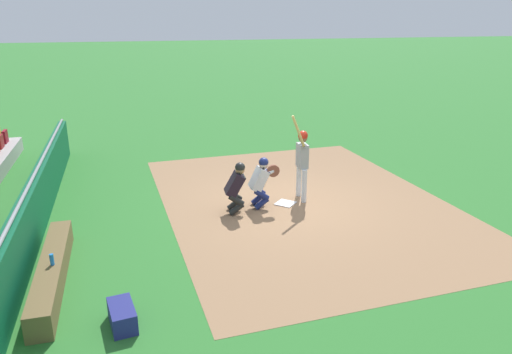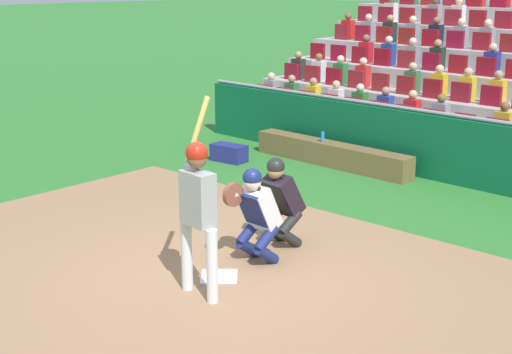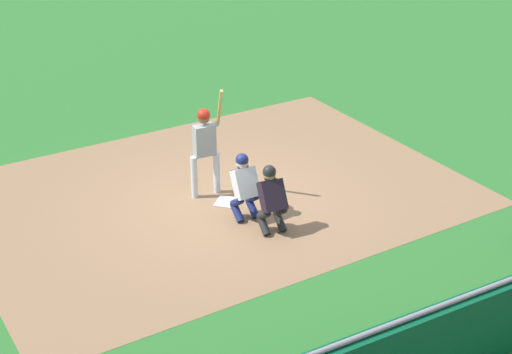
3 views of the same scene
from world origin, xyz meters
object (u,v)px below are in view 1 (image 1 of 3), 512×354
object	(u,v)px
home_plate_marker	(285,203)
dugout_bench	(52,271)
batter_at_plate	(302,157)
catcher_crouching	(261,179)
water_bottle_on_bench	(52,260)
home_plate_umpire	(236,185)
equipment_duffel_bag	(122,316)

from	to	relation	value
home_plate_marker	dugout_bench	xyz separation A→B (m)	(2.48, -5.19, 0.20)
batter_at_plate	catcher_crouching	bearing A→B (deg)	-78.50
batter_at_plate	water_bottle_on_bench	world-z (taller)	batter_at_plate
home_plate_marker	home_plate_umpire	distance (m)	1.49
batter_at_plate	catcher_crouching	size ratio (longest dim) A/B	1.76
home_plate_umpire	dugout_bench	xyz separation A→B (m)	(2.27, -3.88, -0.47)
water_bottle_on_bench	home_plate_marker	bearing A→B (deg)	117.34
home_plate_marker	batter_at_plate	bearing A→B (deg)	113.10
home_plate_umpire	equipment_duffel_bag	size ratio (longest dim) A/B	1.80
batter_at_plate	home_plate_marker	bearing A→B (deg)	-66.90
catcher_crouching	water_bottle_on_bench	bearing A→B (deg)	-59.62
home_plate_marker	home_plate_umpire	size ratio (longest dim) A/B	0.35
equipment_duffel_bag	water_bottle_on_bench	bearing A→B (deg)	-150.37
home_plate_umpire	equipment_duffel_bag	distance (m)	4.77
catcher_crouching	home_plate_marker	bearing A→B (deg)	91.88
home_plate_marker	catcher_crouching	distance (m)	0.95
equipment_duffel_bag	catcher_crouching	bearing A→B (deg)	132.26
catcher_crouching	home_plate_umpire	distance (m)	0.69
home_plate_umpire	water_bottle_on_bench	size ratio (longest dim) A/B	6.29
batter_at_plate	dugout_bench	bearing A→B (deg)	-64.69
home_plate_umpire	water_bottle_on_bench	distance (m)	4.55
home_plate_umpire	dugout_bench	world-z (taller)	home_plate_umpire
home_plate_marker	water_bottle_on_bench	bearing A→B (deg)	-62.66
batter_at_plate	water_bottle_on_bench	size ratio (longest dim) A/B	11.17
dugout_bench	catcher_crouching	bearing A→B (deg)	118.38
dugout_bench	water_bottle_on_bench	bearing A→B (deg)	16.56
home_plate_marker	equipment_duffel_bag	world-z (taller)	equipment_duffel_bag
home_plate_marker	home_plate_umpire	bearing A→B (deg)	-81.09
home_plate_umpire	equipment_duffel_bag	bearing A→B (deg)	-34.82
home_plate_marker	equipment_duffel_bag	xyz separation A→B (m)	(4.10, -4.02, 0.15)
batter_at_plate	dugout_bench	xyz separation A→B (m)	(2.69, -5.68, -0.90)
catcher_crouching	dugout_bench	xyz separation A→B (m)	(2.46, -4.55, -0.49)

